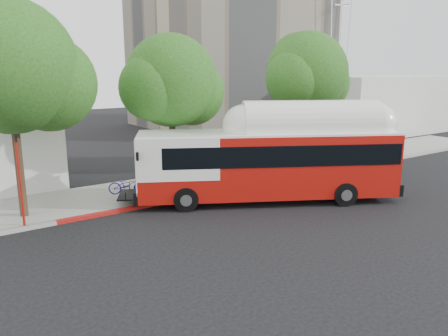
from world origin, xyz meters
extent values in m
plane|color=black|center=(0.00, 0.00, 0.00)|extent=(120.00, 120.00, 0.00)
cube|color=gray|center=(0.00, 6.50, 0.07)|extent=(60.00, 5.00, 0.15)
cube|color=gray|center=(0.00, 3.90, 0.07)|extent=(60.00, 0.30, 0.15)
cube|color=maroon|center=(-3.00, 3.90, 0.08)|extent=(10.00, 0.32, 0.16)
cylinder|color=#2D2116|center=(-9.00, 5.50, 3.04)|extent=(0.36, 0.36, 6.08)
sphere|color=#214714|center=(-9.00, 5.50, 6.84)|extent=(5.80, 5.80, 5.80)
sphere|color=#214714|center=(-7.41, 5.70, 6.08)|extent=(4.35, 4.35, 4.35)
cylinder|color=#2D2116|center=(-1.00, 6.00, 2.72)|extent=(0.36, 0.36, 5.44)
sphere|color=#214714|center=(-1.00, 6.00, 6.12)|extent=(5.00, 5.00, 5.00)
sphere|color=#214714|center=(0.38, 6.20, 5.44)|extent=(3.75, 3.75, 3.75)
cylinder|color=#2D2116|center=(9.00, 5.80, 2.88)|extent=(0.36, 0.36, 5.76)
sphere|color=#214714|center=(9.00, 5.80, 6.48)|extent=(5.40, 5.40, 5.40)
sphere|color=#214714|center=(10.48, 6.00, 5.76)|extent=(4.05, 4.05, 4.05)
cube|color=silver|center=(30.00, 16.00, 3.00)|extent=(20.00, 12.00, 6.00)
cube|color=#A3110B|center=(2.02, 1.35, 1.96)|extent=(12.86, 8.66, 3.16)
cube|color=black|center=(2.50, 1.10, 2.61)|extent=(11.74, 8.10, 1.03)
cube|color=white|center=(2.02, 1.35, 3.58)|extent=(12.82, 8.58, 0.11)
cube|color=white|center=(3.94, 0.33, 3.87)|extent=(7.18, 5.21, 0.60)
cube|color=black|center=(-4.28, 4.72, 0.54)|extent=(1.69, 2.14, 0.07)
imported|color=navy|center=(-4.28, 4.72, 1.07)|extent=(1.46, 1.96, 0.98)
cylinder|color=#A81C11|center=(-9.25, 4.11, 1.91)|extent=(0.11, 0.11, 3.81)
cube|color=black|center=(-9.25, 4.11, 3.91)|extent=(0.05, 0.38, 0.24)
camera|label=1|loc=(-12.24, -15.41, 6.71)|focal=35.00mm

